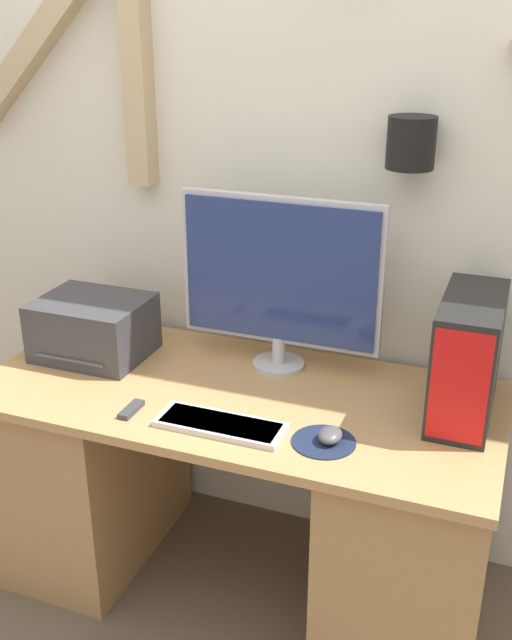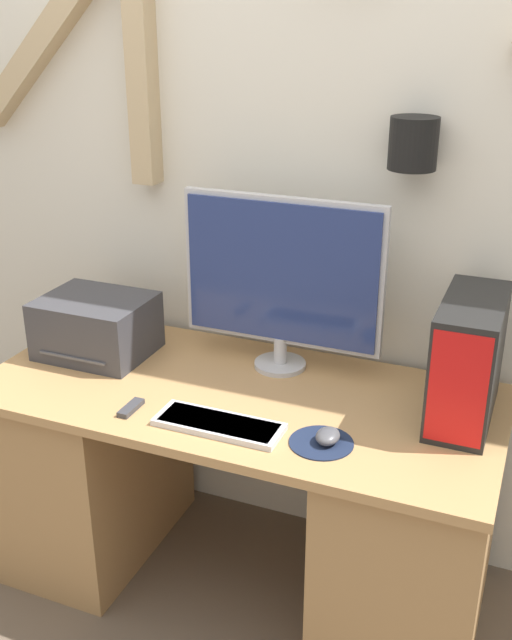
% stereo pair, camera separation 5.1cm
% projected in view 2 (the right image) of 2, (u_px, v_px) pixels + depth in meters
% --- Properties ---
extents(wall_back, '(6.40, 0.19, 2.70)m').
position_uv_depth(wall_back, '(286.00, 163.00, 2.44)').
color(wall_back, silver).
rests_on(wall_back, ground_plane).
extents(desk, '(1.62, 0.74, 0.74)m').
position_uv_depth(desk, '(238.00, 487.00, 2.46)').
color(desk, tan).
rests_on(desk, ground_plane).
extents(monitor, '(0.66, 0.17, 0.57)m').
position_uv_depth(monitor, '(282.00, 276.00, 2.36)').
color(monitor, '#B7B7BC').
rests_on(monitor, desk).
extents(keyboard, '(0.37, 0.13, 0.02)m').
position_uv_depth(keyboard, '(219.00, 424.00, 2.12)').
color(keyboard, silver).
rests_on(keyboard, desk).
extents(mousepad, '(0.18, 0.18, 0.00)m').
position_uv_depth(mousepad, '(321.00, 443.00, 2.05)').
color(mousepad, '#19233D').
rests_on(mousepad, desk).
extents(mouse, '(0.06, 0.09, 0.04)m').
position_uv_depth(mouse, '(328.00, 436.00, 2.04)').
color(mouse, '#4C4C51').
rests_on(mouse, mousepad).
extents(computer_tower, '(0.17, 0.40, 0.36)m').
position_uv_depth(computer_tower, '(468.00, 360.00, 2.12)').
color(computer_tower, black).
rests_on(computer_tower, desk).
extents(printer, '(0.36, 0.30, 0.20)m').
position_uv_depth(printer, '(96.00, 326.00, 2.54)').
color(printer, '#38383D').
rests_on(printer, desk).
extents(remote_control, '(0.03, 0.10, 0.02)m').
position_uv_depth(remote_control, '(131.00, 408.00, 2.21)').
color(remote_control, '#38383D').
rests_on(remote_control, desk).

